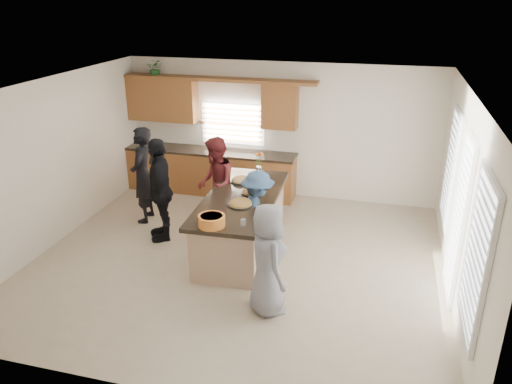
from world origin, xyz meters
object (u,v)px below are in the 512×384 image
(woman_left_mid, at_px, (216,184))
(island, at_px, (241,224))
(salad_bowl, at_px, (212,220))
(woman_right_back, at_px, (257,214))
(woman_left_back, at_px, (143,175))
(woman_left_front, at_px, (160,189))
(woman_right_front, at_px, (268,259))

(woman_left_mid, bearing_deg, island, 26.59)
(salad_bowl, relative_size, woman_right_back, 0.27)
(woman_left_back, bearing_deg, salad_bowl, 38.68)
(woman_left_front, relative_size, woman_right_back, 1.25)
(salad_bowl, height_order, woman_right_front, woman_right_front)
(salad_bowl, height_order, woman_left_front, woman_left_front)
(island, distance_m, woman_right_front, 1.85)
(salad_bowl, distance_m, woman_left_front, 1.81)
(salad_bowl, height_order, woman_right_back, woman_right_back)
(woman_right_front, bearing_deg, woman_left_mid, 1.65)
(island, relative_size, salad_bowl, 7.00)
(woman_left_back, xyz_separation_m, woman_left_mid, (1.43, 0.02, -0.05))
(woman_left_mid, xyz_separation_m, woman_right_back, (0.98, -0.78, -0.13))
(woman_left_mid, relative_size, woman_right_back, 1.18)
(woman_right_back, height_order, woman_right_front, woman_right_front)
(island, bearing_deg, woman_left_back, 161.42)
(woman_left_back, relative_size, woman_right_front, 1.15)
(woman_left_back, bearing_deg, woman_right_back, 62.87)
(island, distance_m, woman_right_back, 0.45)
(salad_bowl, xyz_separation_m, woman_left_mid, (-0.56, 1.79, -0.18))
(woman_left_back, height_order, woman_left_front, woman_left_front)
(woman_left_front, relative_size, woman_right_front, 1.16)
(salad_bowl, distance_m, woman_right_back, 1.14)
(island, xyz_separation_m, woman_right_front, (0.84, -1.62, 0.34))
(woman_left_mid, distance_m, woman_right_back, 1.26)
(salad_bowl, xyz_separation_m, woman_right_front, (0.94, -0.45, -0.25))
(salad_bowl, relative_size, woman_left_front, 0.21)
(woman_left_mid, height_order, woman_left_front, woman_left_front)
(woman_left_mid, bearing_deg, woman_right_front, 14.05)
(island, relative_size, woman_right_back, 1.87)
(woman_left_back, xyz_separation_m, woman_right_front, (2.93, -2.23, -0.12))
(island, relative_size, woman_left_back, 1.51)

